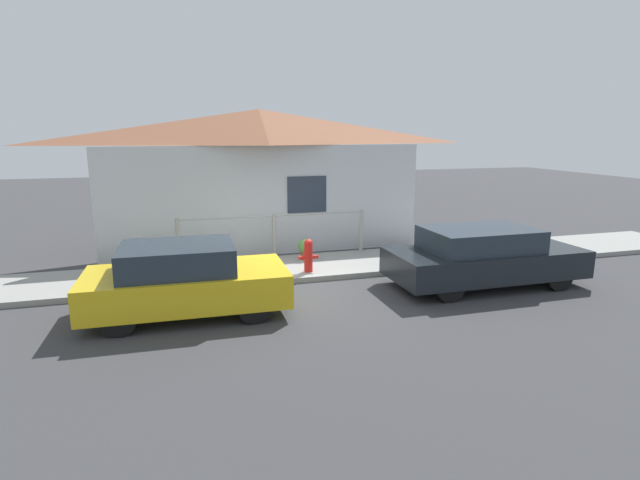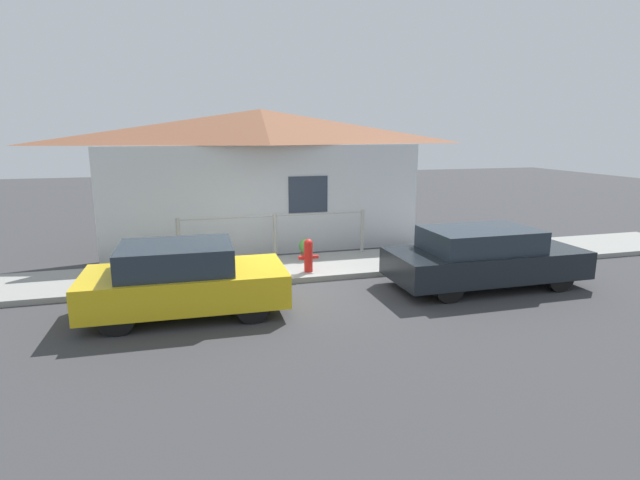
# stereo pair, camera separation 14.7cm
# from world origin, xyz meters

# --- Properties ---
(ground_plane) EXTENTS (60.00, 60.00, 0.00)m
(ground_plane) POSITION_xyz_m (0.00, 0.00, 0.00)
(ground_plane) COLOR #38383A
(sidewalk) EXTENTS (24.00, 2.16, 0.12)m
(sidewalk) POSITION_xyz_m (0.00, 1.08, 0.06)
(sidewalk) COLOR gray
(sidewalk) RESTS_ON ground_plane
(house) EXTENTS (9.15, 2.23, 3.95)m
(house) POSITION_xyz_m (0.00, 3.77, 3.19)
(house) COLOR silver
(house) RESTS_ON ground_plane
(fence) EXTENTS (4.90, 0.10, 1.14)m
(fence) POSITION_xyz_m (0.00, 2.01, 0.75)
(fence) COLOR #999993
(fence) RESTS_ON sidewalk
(car_left) EXTENTS (3.68, 1.84, 1.34)m
(car_left) POSITION_xyz_m (-2.32, -1.27, 0.67)
(car_left) COLOR gold
(car_left) RESTS_ON ground_plane
(car_right) EXTENTS (4.25, 1.77, 1.30)m
(car_right) POSITION_xyz_m (4.00, -1.27, 0.66)
(car_right) COLOR black
(car_right) RESTS_ON ground_plane
(fire_hydrant) EXTENTS (0.47, 0.21, 0.78)m
(fire_hydrant) POSITION_xyz_m (0.50, 0.45, 0.53)
(fire_hydrant) COLOR red
(fire_hydrant) RESTS_ON sidewalk
(potted_plant_near_hydrant) EXTENTS (0.37, 0.37, 0.53)m
(potted_plant_near_hydrant) POSITION_xyz_m (0.72, 1.59, 0.42)
(potted_plant_near_hydrant) COLOR brown
(potted_plant_near_hydrant) RESTS_ON sidewalk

